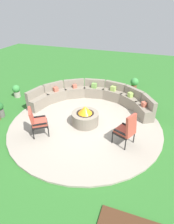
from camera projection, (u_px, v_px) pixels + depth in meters
The scene contains 9 objects.
ground_plane at pixel (85, 125), 7.13m from camera, with size 24.00×24.00×0.00m, color #2D6B28.
patio_circle at pixel (85, 124), 7.12m from camera, with size 5.59×5.59×0.06m, color #9E9384.
fire_pit at pixel (85, 117), 6.96m from camera, with size 0.99×0.99×0.74m.
curved_stone_bench at pixel (92, 96), 8.36m from camera, with size 5.03×2.62×0.82m.
lounge_chair_front_left at pixel (37, 121), 6.28m from camera, with size 0.74×0.76×1.01m.
lounge_chair_front_right at pixel (127, 129), 5.81m from camera, with size 0.72×0.71×1.12m.
potted_plant_0 at pixel (134, 83), 9.71m from camera, with size 0.40×0.40×0.64m.
potted_plant_1 at pixel (16, 90), 9.02m from camera, with size 0.36×0.36×0.60m.
potted_plant_2 at pixel (0, 109), 7.47m from camera, with size 0.33×0.33×0.63m.
Camera 1 is at (2.04, -5.52, 4.06)m, focal length 30.42 mm.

